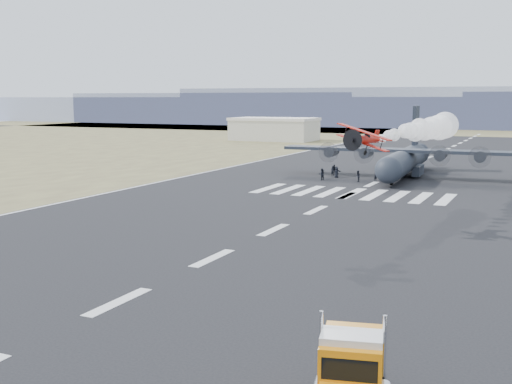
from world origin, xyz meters
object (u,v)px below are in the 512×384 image
Objects in this scene: crew_a at (332,171)px; crew_h at (322,174)px; crew_f at (336,172)px; crew_b at (358,176)px; crew_d at (334,170)px; crew_g at (376,176)px; crew_e at (337,172)px; aerobatic_biplane at (364,139)px; hangar_left at (274,129)px; transport_aircraft at (405,159)px; crew_c at (322,174)px; semi_truck at (351,376)px.

crew_h reaches higher than crew_a.
crew_b is at bearing 115.19° from crew_f.
crew_g is (8.19, -5.00, -0.06)m from crew_d.
crew_g is at bearing -83.48° from crew_e.
crew_b is 5.85m from crew_e.
crew_h is (-15.84, 34.12, -7.74)m from aerobatic_biplane.
crew_a is at bearing -60.67° from hangar_left.
crew_e is (1.29, -1.88, 0.02)m from crew_a.
crew_g is (51.64, -81.30, -2.61)m from hangar_left.
transport_aircraft reaches higher than crew_c.
crew_g is (8.01, -3.65, -0.01)m from crew_a.
crew_f is at bearing -60.51° from hangar_left.
semi_truck is at bearing -161.14° from crew_c.
transport_aircraft reaches higher than crew_g.
crew_a is 1.00× the size of crew_c.
crew_g is at bearing 139.34° from crew_f.
crew_d is 0.94× the size of crew_h.
transport_aircraft is 24.21× the size of crew_g.
crew_b is at bearing -84.21° from crew_d.
semi_truck is 80.89m from transport_aircraft.
transport_aircraft is at bearing 136.41° from crew_b.
crew_h reaches higher than crew_f.
crew_b is at bearing -59.31° from hangar_left.
crew_e is 1.03× the size of crew_g.
crew_b is 0.94× the size of crew_h.
crew_b is 5.71m from crew_c.
crew_h is at bearing -62.32° from hangar_left.
crew_d is at bearing -140.13° from crew_a.
transport_aircraft is at bearing 9.13° from crew_g.
crew_c is at bearing -122.45° from crew_d.
aerobatic_biplane is 3.17× the size of crew_b.
crew_e is at bearing 88.39° from crew_f.
transport_aircraft is 11.42m from crew_d.
aerobatic_biplane is 38.40m from crew_h.
crew_d is (-0.18, 1.35, 0.05)m from crew_a.
crew_d is 3.55m from crew_e.
crew_f reaches higher than crew_b.
hangar_left is at bearing 123.58° from transport_aircraft.
crew_a is at bearing -151.67° from crew_b.
transport_aircraft is 11.26m from crew_b.
crew_a is 0.88× the size of crew_h.
crew_h reaches higher than crew_d.
crew_f is at bearing 95.31° from semi_truck.
crew_d is at bearing 45.73° from crew_e.
hangar_left is 96.35m from crew_g.
aerobatic_biplane is (59.70, -117.75, 5.24)m from hangar_left.
crew_a reaches higher than crew_g.
crew_g is 0.87× the size of crew_h.
aerobatic_biplane reaches higher than crew_e.
hangar_left is at bearing 84.83° from crew_d.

